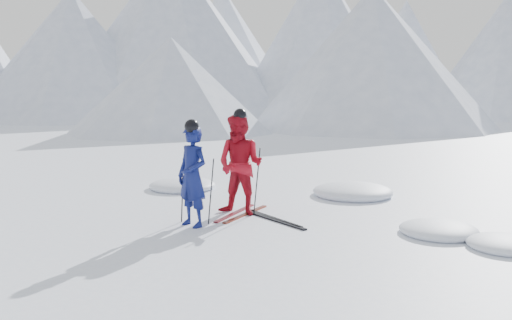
% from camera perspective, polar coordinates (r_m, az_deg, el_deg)
% --- Properties ---
extents(ground, '(160.00, 160.00, 0.00)m').
position_cam_1_polar(ground, '(10.07, 7.00, -6.99)').
color(ground, white).
rests_on(ground, ground).
extents(skier_blue, '(0.79, 0.65, 1.86)m').
position_cam_1_polar(skier_blue, '(9.94, -6.72, -1.70)').
color(skier_blue, '#0E1655').
rests_on(skier_blue, ground).
extents(skier_red, '(1.02, 0.82, 2.02)m').
position_cam_1_polar(skier_red, '(10.79, -1.67, -0.50)').
color(skier_red, '#AA0D1B').
rests_on(skier_red, ground).
extents(pole_blue_left, '(0.12, 0.09, 1.24)m').
position_cam_1_polar(pole_blue_left, '(10.27, -7.75, -3.18)').
color(pole_blue_left, black).
rests_on(pole_blue_left, ground).
extents(pole_blue_right, '(0.12, 0.07, 1.24)m').
position_cam_1_polar(pole_blue_right, '(10.09, -4.76, -3.32)').
color(pole_blue_right, black).
rests_on(pole_blue_right, ground).
extents(pole_red_left, '(0.13, 0.10, 1.34)m').
position_cam_1_polar(pole_red_left, '(11.19, -2.55, -1.96)').
color(pole_red_left, black).
rests_on(pole_red_left, ground).
extents(pole_red_right, '(0.13, 0.09, 1.34)m').
position_cam_1_polar(pole_red_right, '(10.86, 0.10, -2.24)').
color(pole_red_right, black).
rests_on(pole_red_right, ground).
extents(ski_worn_left, '(0.12, 1.70, 0.03)m').
position_cam_1_polar(ski_worn_left, '(11.02, -2.23, -5.59)').
color(ski_worn_left, black).
rests_on(ski_worn_left, ground).
extents(ski_worn_right, '(0.24, 1.70, 0.03)m').
position_cam_1_polar(ski_worn_right, '(10.93, -1.08, -5.70)').
color(ski_worn_right, black).
rests_on(ski_worn_right, ground).
extents(ski_loose_a, '(1.46, 1.02, 0.03)m').
position_cam_1_polar(ski_loose_a, '(10.57, 1.89, -6.16)').
color(ski_loose_a, black).
rests_on(ski_loose_a, ground).
extents(ski_loose_b, '(1.49, 0.97, 0.03)m').
position_cam_1_polar(ski_loose_b, '(10.40, 2.12, -6.38)').
color(ski_loose_b, black).
rests_on(ski_loose_b, ground).
extents(snow_lumps, '(8.79, 4.85, 0.41)m').
position_cam_1_polar(snow_lumps, '(12.22, 6.38, -4.41)').
color(snow_lumps, white).
rests_on(snow_lumps, ground).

